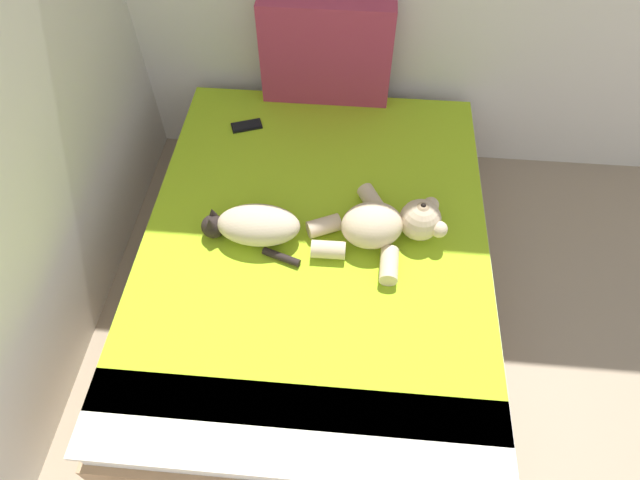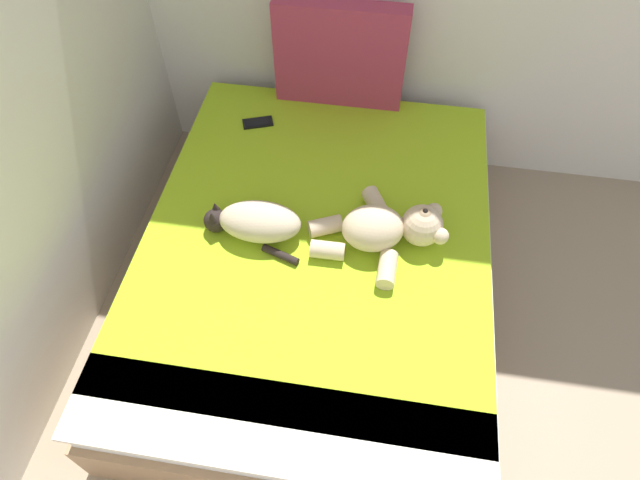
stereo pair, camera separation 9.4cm
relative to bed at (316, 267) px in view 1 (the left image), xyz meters
name	(u,v)px [view 1 (the left image)]	position (x,y,z in m)	size (l,w,h in m)	color
bed	(316,267)	(0.00, 0.00, 0.00)	(1.50, 1.94, 0.47)	#9E7A56
patterned_cushion	(326,55)	(-0.03, 0.90, 0.50)	(0.63, 0.11, 0.52)	#A5334C
cat	(254,226)	(-0.25, -0.03, 0.31)	(0.42, 0.25, 0.15)	#C6B293
teddy_bear	(386,225)	(0.29, 0.02, 0.32)	(0.58, 0.49, 0.19)	beige
cell_phone	(247,126)	(-0.40, 0.65, 0.24)	(0.16, 0.12, 0.01)	black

